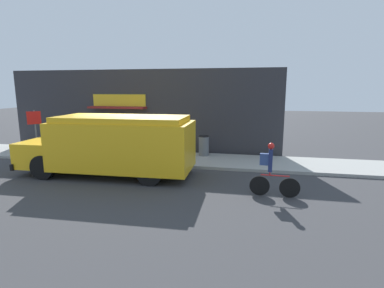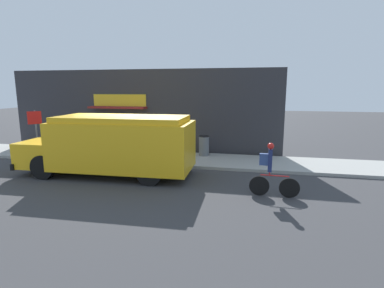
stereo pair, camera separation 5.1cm
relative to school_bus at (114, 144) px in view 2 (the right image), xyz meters
name	(u,v)px [view 2 (the right image)]	position (x,y,z in m)	size (l,w,h in m)	color
ground_plane	(116,165)	(-0.66, 1.48, -1.21)	(70.00, 70.00, 0.00)	#38383A
sidewalk	(129,157)	(-0.66, 2.81, -1.15)	(28.00, 2.65, 0.13)	#999993
storefront	(139,111)	(-0.69, 4.38, 0.94)	(14.60, 0.77, 4.28)	#2D2D33
school_bus	(114,144)	(0.00, 0.00, 0.00)	(6.71, 2.78, 2.30)	yellow
cyclist	(271,171)	(5.80, -1.17, -0.39)	(1.53, 0.20, 1.69)	black
stop_sign_post	(36,126)	(-4.86, 1.82, 0.38)	(0.45, 0.45, 2.19)	slate
trash_bin	(204,146)	(2.91, 3.56, -0.61)	(0.49, 0.49, 0.96)	slate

